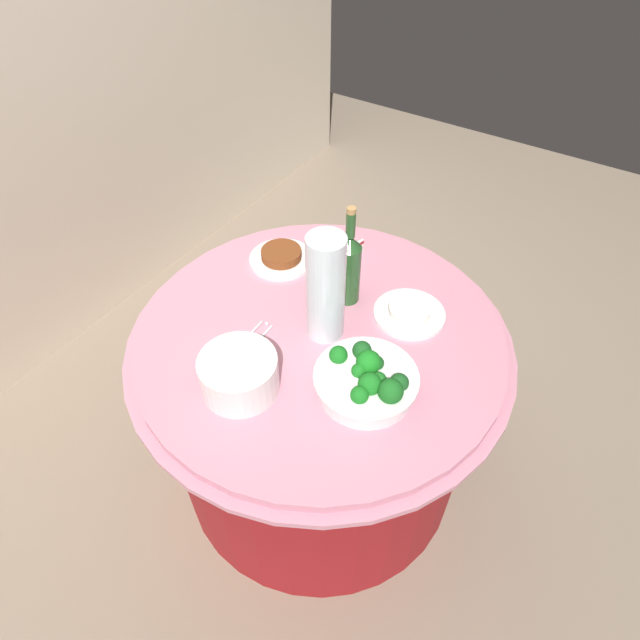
{
  "coord_description": "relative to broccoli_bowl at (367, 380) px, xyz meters",
  "views": [
    {
      "loc": [
        -0.93,
        -0.61,
        1.91
      ],
      "look_at": [
        0.0,
        0.0,
        0.79
      ],
      "focal_mm": 30.45,
      "sensor_mm": 36.0,
      "label": 1
    }
  ],
  "objects": [
    {
      "name": "ground_plane",
      "position": [
        0.11,
        0.22,
        -0.78
      ],
      "size": [
        6.0,
        6.0,
        0.0
      ],
      "primitive_type": "plane",
      "color": "gray"
    },
    {
      "name": "buffet_table",
      "position": [
        0.11,
        0.22,
        -0.41
      ],
      "size": [
        1.16,
        1.16,
        0.74
      ],
      "color": "maroon",
      "rests_on": "ground_plane"
    },
    {
      "name": "broccoli_bowl",
      "position": [
        0.0,
        0.0,
        0.0
      ],
      "size": [
        0.28,
        0.28,
        0.11
      ],
      "color": "white",
      "rests_on": "buffet_table"
    },
    {
      "name": "plate_stack",
      "position": [
        -0.18,
        0.29,
        0.01
      ],
      "size": [
        0.21,
        0.21,
        0.11
      ],
      "color": "white",
      "rests_on": "buffet_table"
    },
    {
      "name": "wine_bottle",
      "position": [
        0.29,
        0.23,
        0.09
      ],
      "size": [
        0.07,
        0.07,
        0.34
      ],
      "color": "#234D22",
      "rests_on": "buffet_table"
    },
    {
      "name": "decorative_fruit_vase",
      "position": [
        0.13,
        0.21,
        0.12
      ],
      "size": [
        0.11,
        0.11,
        0.34
      ],
      "color": "silver",
      "rests_on": "buffet_table"
    },
    {
      "name": "serving_tongs",
      "position": [
        -0.02,
        0.37,
        -0.04
      ],
      "size": [
        0.17,
        0.05,
        0.01
      ],
      "color": "silver",
      "rests_on": "buffet_table"
    },
    {
      "name": "food_plate_stir_fry",
      "position": [
        0.33,
        0.52,
        -0.03
      ],
      "size": [
        0.22,
        0.22,
        0.04
      ],
      "color": "white",
      "rests_on": "buffet_table"
    },
    {
      "name": "food_plate_rice",
      "position": [
        0.32,
        0.03,
        -0.03
      ],
      "size": [
        0.22,
        0.22,
        0.03
      ],
      "color": "white",
      "rests_on": "buffet_table"
    },
    {
      "name": "label_placard_front",
      "position": [
        0.49,
        0.32,
        -0.01
      ],
      "size": [
        0.05,
        0.02,
        0.05
      ],
      "color": "white",
      "rests_on": "buffet_table"
    }
  ]
}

